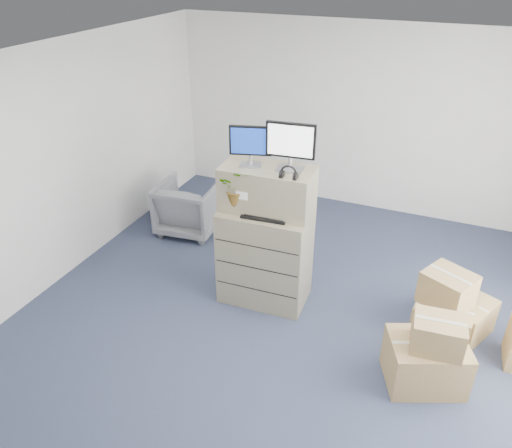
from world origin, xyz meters
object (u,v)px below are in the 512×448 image
(monitor_right, at_px, (290,144))
(keyboard, at_px, (265,216))
(potted_plant, at_px, (238,192))
(filing_cabinet_lower, at_px, (265,256))
(water_bottle, at_px, (275,200))
(office_chair, at_px, (189,205))
(monitor_left, at_px, (250,144))

(monitor_right, height_order, keyboard, monitor_right)
(keyboard, xyz_separation_m, potted_plant, (-0.32, 0.02, 0.22))
(filing_cabinet_lower, distance_m, potted_plant, 0.86)
(water_bottle, distance_m, office_chair, 2.15)
(potted_plant, bearing_deg, filing_cabinet_lower, 20.82)
(monitor_right, relative_size, office_chair, 0.62)
(filing_cabinet_lower, bearing_deg, keyboard, -73.36)
(filing_cabinet_lower, height_order, potted_plant, potted_plant)
(water_bottle, bearing_deg, monitor_right, 12.61)
(filing_cabinet_lower, xyz_separation_m, potted_plant, (-0.27, -0.10, 0.81))
(keyboard, bearing_deg, office_chair, 139.76)
(monitor_left, relative_size, office_chair, 0.52)
(monitor_left, bearing_deg, monitor_right, -8.31)
(monitor_right, bearing_deg, office_chair, 146.60)
(monitor_right, xyz_separation_m, office_chair, (-1.84, 0.96, -1.51))
(potted_plant, bearing_deg, water_bottle, 23.62)
(keyboard, bearing_deg, monitor_right, 43.82)
(office_chair, bearing_deg, monitor_left, 138.65)
(keyboard, xyz_separation_m, office_chair, (-1.65, 1.17, -0.75))
(monitor_left, relative_size, water_bottle, 1.68)
(monitor_right, distance_m, potted_plant, 0.77)
(filing_cabinet_lower, height_order, keyboard, keyboard)
(monitor_left, bearing_deg, water_bottle, -10.89)
(monitor_left, relative_size, keyboard, 0.88)
(keyboard, distance_m, office_chair, 2.16)
(filing_cabinet_lower, distance_m, monitor_right, 1.38)
(potted_plant, bearing_deg, monitor_right, 20.68)
(monitor_right, bearing_deg, filing_cabinet_lower, -165.32)
(office_chair, bearing_deg, water_bottle, 143.95)
(keyboard, bearing_deg, water_bottle, 71.02)
(filing_cabinet_lower, bearing_deg, water_bottle, 28.97)
(potted_plant, xyz_separation_m, office_chair, (-1.33, 1.15, -0.97))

